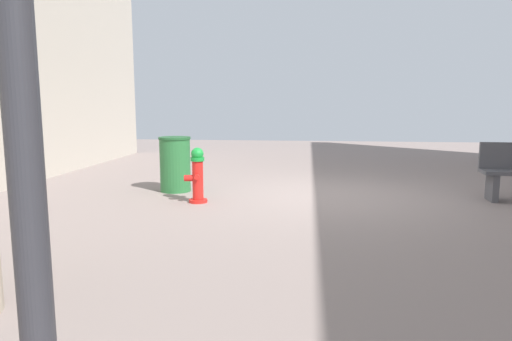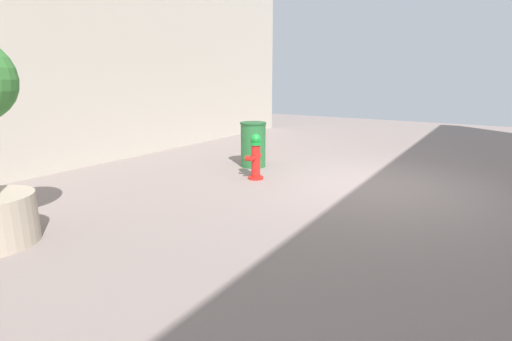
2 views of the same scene
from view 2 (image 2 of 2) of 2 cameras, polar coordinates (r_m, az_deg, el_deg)
The scene contains 3 objects.
ground_plane at distance 7.25m, azimuth 17.78°, elevation -2.23°, with size 23.40×23.40×0.00m, color gray.
fire_hydrant at distance 7.28m, azimuth -0.08°, elevation 2.13°, with size 0.37×0.40×0.89m.
trash_bin at distance 8.34m, azimuth -0.43°, elevation 3.98°, with size 0.57×0.57×0.99m.
Camera 2 is at (-1.70, 6.78, 1.91)m, focal length 26.34 mm.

